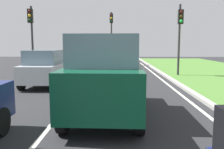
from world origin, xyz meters
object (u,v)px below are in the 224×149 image
(traffic_light_near_right, at_px, (180,29))
(traffic_light_far_median, at_px, (111,29))
(car_suv_ahead, at_px, (106,75))
(traffic_light_overhead_left, at_px, (31,28))
(car_hatchback_far, at_px, (46,68))

(traffic_light_near_right, bearing_deg, traffic_light_far_median, 120.03)
(car_suv_ahead, height_order, traffic_light_near_right, traffic_light_near_right)
(traffic_light_far_median, bearing_deg, traffic_light_near_right, -59.97)
(car_suv_ahead, distance_m, traffic_light_near_right, 9.94)
(car_suv_ahead, height_order, traffic_light_overhead_left, traffic_light_overhead_left)
(traffic_light_near_right, xyz_separation_m, traffic_light_overhead_left, (-9.75, 0.37, 0.06))
(car_suv_ahead, relative_size, traffic_light_near_right, 0.99)
(traffic_light_overhead_left, bearing_deg, traffic_light_far_median, 55.83)
(car_hatchback_far, bearing_deg, traffic_light_overhead_left, 118.23)
(car_hatchback_far, relative_size, traffic_light_far_median, 0.72)
(traffic_light_near_right, distance_m, traffic_light_far_median, 9.20)
(car_suv_ahead, relative_size, traffic_light_far_median, 0.87)
(car_hatchback_far, height_order, traffic_light_near_right, traffic_light_near_right)
(traffic_light_near_right, relative_size, traffic_light_overhead_left, 1.01)
(car_hatchback_far, distance_m, traffic_light_near_right, 8.77)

